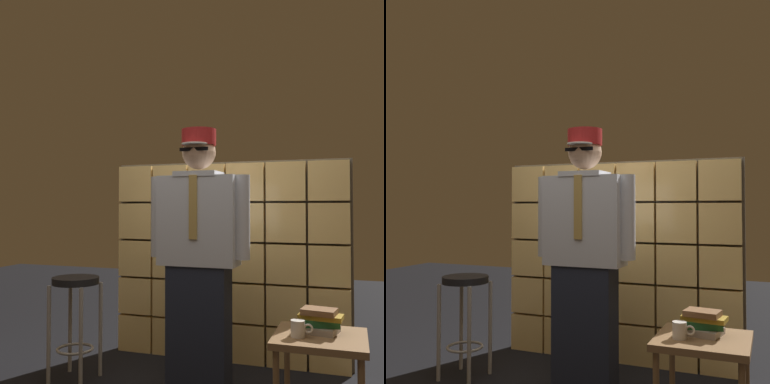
% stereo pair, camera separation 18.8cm
% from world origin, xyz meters
% --- Properties ---
extents(glass_block_wall, '(1.98, 0.10, 1.66)m').
position_xyz_m(glass_block_wall, '(0.00, 1.22, 0.81)').
color(glass_block_wall, '#F2C672').
rests_on(glass_block_wall, ground).
extents(standing_person, '(0.71, 0.30, 1.79)m').
position_xyz_m(standing_person, '(-0.01, 0.52, 0.94)').
color(standing_person, '#1E2333').
rests_on(standing_person, ground).
extents(bar_stool, '(0.34, 0.34, 0.74)m').
position_xyz_m(bar_stool, '(-0.94, 0.44, 0.56)').
color(bar_stool, black).
rests_on(bar_stool, ground).
extents(side_table, '(0.52, 0.52, 0.52)m').
position_xyz_m(side_table, '(0.80, 0.29, 0.45)').
color(side_table, brown).
rests_on(side_table, ground).
extents(book_stack, '(0.26, 0.22, 0.14)m').
position_xyz_m(book_stack, '(0.80, 0.34, 0.59)').
color(book_stack, gray).
rests_on(book_stack, side_table).
extents(coffee_mug, '(0.13, 0.08, 0.09)m').
position_xyz_m(coffee_mug, '(0.69, 0.20, 0.57)').
color(coffee_mug, silver).
rests_on(coffee_mug, side_table).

